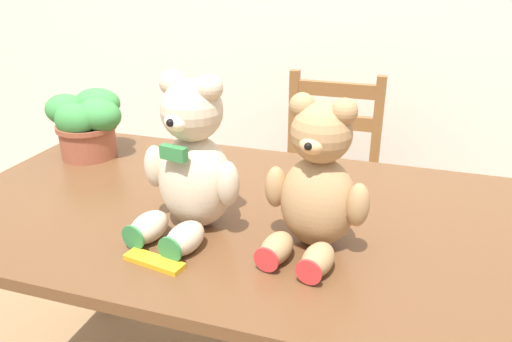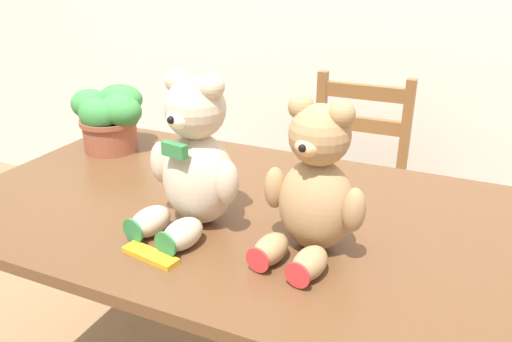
# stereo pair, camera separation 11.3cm
# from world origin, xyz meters

# --- Properties ---
(dining_table) EXTENTS (1.57, 0.88, 0.78)m
(dining_table) POSITION_xyz_m (0.00, 0.44, 0.68)
(dining_table) COLOR brown
(dining_table) RESTS_ON ground_plane
(wooden_chair_behind) EXTENTS (0.41, 0.44, 0.94)m
(wooden_chair_behind) POSITION_xyz_m (0.08, 1.29, 0.47)
(wooden_chair_behind) COLOR brown
(wooden_chair_behind) RESTS_ON ground_plane
(teddy_bear_left) EXTENTS (0.27, 0.28, 0.38)m
(teddy_bear_left) POSITION_xyz_m (-0.08, 0.32, 0.94)
(teddy_bear_left) COLOR beige
(teddy_bear_left) RESTS_ON dining_table
(teddy_bear_right) EXTENTS (0.25, 0.26, 0.35)m
(teddy_bear_right) POSITION_xyz_m (0.22, 0.32, 0.93)
(teddy_bear_right) COLOR tan
(teddy_bear_right) RESTS_ON dining_table
(potted_plant) EXTENTS (0.26, 0.22, 0.21)m
(potted_plant) POSITION_xyz_m (-0.61, 0.65, 0.90)
(potted_plant) COLOR #9E5138
(potted_plant) RESTS_ON dining_table
(chocolate_bar) EXTENTS (0.14, 0.06, 0.01)m
(chocolate_bar) POSITION_xyz_m (-0.10, 0.14, 0.79)
(chocolate_bar) COLOR gold
(chocolate_bar) RESTS_ON dining_table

